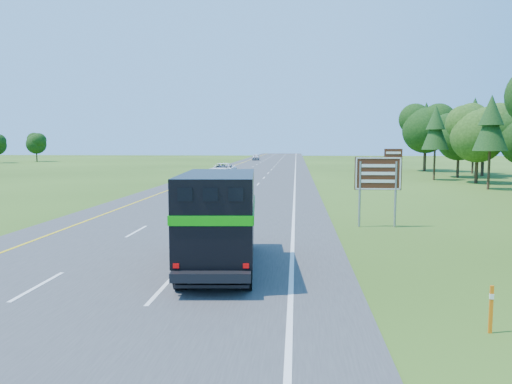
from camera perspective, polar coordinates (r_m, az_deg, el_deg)
ground at (r=13.54m, az=-20.72°, el=-12.75°), size 300.00×300.00×0.00m
road at (r=61.97m, az=-0.60°, el=1.82°), size 15.00×260.00×0.04m
lane_markings at (r=61.97m, az=-0.60°, el=1.84°), size 11.15×260.00×0.01m
horse_truck at (r=16.52m, az=-4.17°, el=-2.87°), size 2.78×7.34×3.19m
white_suv at (r=61.04m, az=-3.83°, el=2.54°), size 2.93×5.99×1.64m
far_car at (r=117.62m, az=-0.04°, el=4.02°), size 2.02×4.42×1.47m
exit_sign at (r=25.32m, az=13.87°, el=1.73°), size 2.30×0.13×3.89m
delineator at (r=12.38m, az=25.28°, el=-11.87°), size 0.09×0.05×1.08m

